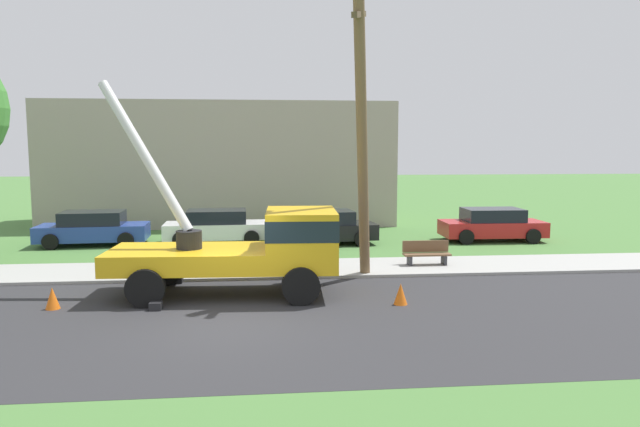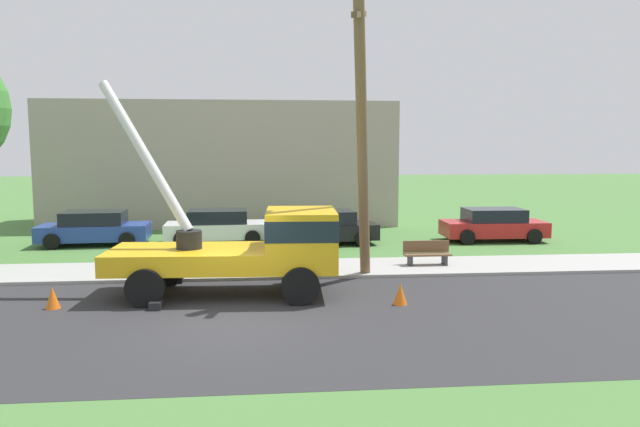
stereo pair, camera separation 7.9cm
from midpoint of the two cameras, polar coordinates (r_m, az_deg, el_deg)
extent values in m
plane|color=#477538|center=(25.73, -7.04, -2.64)|extent=(120.00, 120.00, 0.00)
cube|color=#2B2B2D|center=(14.02, -8.60, -10.41)|extent=(80.00, 8.30, 0.01)
cube|color=#9E9E99|center=(19.40, -7.64, -5.50)|extent=(80.00, 2.84, 0.10)
cube|color=gold|center=(16.41, -12.64, -4.33)|extent=(4.39, 2.57, 0.55)
cube|color=gold|center=(16.08, -1.73, -2.50)|extent=(2.00, 2.47, 1.60)
cube|color=#19232D|center=(16.03, -1.73, -1.26)|extent=(2.02, 2.50, 0.56)
cylinder|color=black|center=(16.32, -12.62, -2.52)|extent=(0.70, 0.70, 0.50)
cylinder|color=silver|center=(17.02, -16.70, 5.50)|extent=(2.84, 1.76, 4.26)
cube|color=black|center=(15.35, -15.71, -8.72)|extent=(0.31, 0.31, 0.20)
cube|color=black|center=(18.10, -13.68, -6.34)|extent=(0.31, 0.31, 0.20)
cylinder|color=black|center=(15.11, -1.78, -7.15)|extent=(1.00, 0.30, 1.00)
cylinder|color=black|center=(17.45, -1.94, -5.29)|extent=(1.00, 0.30, 1.00)
cylinder|color=black|center=(15.55, -16.67, -7.03)|extent=(1.00, 0.30, 1.00)
cylinder|color=black|center=(17.84, -14.84, -5.25)|extent=(1.00, 0.30, 1.00)
cylinder|color=brown|center=(17.26, 4.29, 7.55)|extent=(1.01, 2.32, 8.84)
cube|color=brown|center=(16.90, 4.01, 18.97)|extent=(0.69, 1.76, 0.56)
cone|color=orange|center=(15.34, 8.06, -7.85)|extent=(0.36, 0.36, 0.56)
cone|color=orange|center=(16.28, -24.69, -7.55)|extent=(0.36, 0.36, 0.56)
cube|color=#263F99|center=(26.02, -21.21, -1.71)|extent=(4.49, 2.04, 0.65)
cube|color=black|center=(25.95, -21.26, -0.39)|extent=(2.55, 1.79, 0.55)
cylinder|color=black|center=(24.89, -18.38, -2.48)|extent=(0.64, 0.22, 0.64)
cylinder|color=black|center=(26.65, -17.72, -1.89)|extent=(0.64, 0.22, 0.64)
cylinder|color=black|center=(25.56, -24.81, -2.53)|extent=(0.64, 0.22, 0.64)
cylinder|color=black|center=(27.27, -23.75, -1.94)|extent=(0.64, 0.22, 0.64)
cube|color=silver|center=(25.18, -9.91, -1.62)|extent=(4.47, 1.98, 0.65)
cube|color=black|center=(25.10, -9.94, -0.26)|extent=(2.53, 1.76, 0.55)
cylinder|color=black|center=(24.30, -6.56, -2.40)|extent=(0.64, 0.22, 0.64)
cylinder|color=black|center=(26.08, -6.64, -1.79)|extent=(0.64, 0.22, 0.64)
cylinder|color=black|center=(24.43, -13.39, -2.49)|extent=(0.64, 0.22, 0.64)
cylinder|color=black|center=(26.20, -13.00, -1.88)|extent=(0.64, 0.22, 0.64)
cube|color=black|center=(24.49, 0.49, -1.75)|extent=(4.55, 2.22, 0.65)
cube|color=black|center=(24.41, 0.50, -0.36)|extent=(2.61, 1.89, 0.55)
cylinder|color=black|center=(23.98, 4.32, -2.50)|extent=(0.64, 0.22, 0.64)
cylinder|color=black|center=(25.70, 3.28, -1.88)|extent=(0.64, 0.22, 0.64)
cylinder|color=black|center=(23.40, -2.57, -2.71)|extent=(0.64, 0.22, 0.64)
cylinder|color=black|center=(25.16, -3.15, -2.06)|extent=(0.64, 0.22, 0.64)
cube|color=#B21E1E|center=(26.43, 16.77, -1.42)|extent=(4.44, 1.89, 0.65)
cube|color=black|center=(26.36, 16.81, -0.13)|extent=(2.50, 1.71, 0.55)
cylinder|color=black|center=(26.20, 20.42, -2.13)|extent=(0.64, 0.22, 0.64)
cylinder|color=black|center=(27.83, 18.89, -1.58)|extent=(0.64, 0.22, 0.64)
cylinder|color=black|center=(25.14, 14.38, -2.27)|extent=(0.64, 0.22, 0.64)
cylinder|color=black|center=(26.84, 13.17, -1.69)|extent=(0.64, 0.22, 0.64)
cube|color=brown|center=(20.06, 10.64, -3.99)|extent=(1.60, 0.44, 0.06)
cube|color=brown|center=(20.20, 10.50, -3.20)|extent=(1.60, 0.06, 0.40)
cube|color=#333338|center=(19.94, 8.96, -4.68)|extent=(0.10, 0.40, 0.45)
cube|color=#333338|center=(20.27, 12.26, -4.57)|extent=(0.10, 0.40, 0.45)
cube|color=#A5998C|center=(32.14, -9.30, 4.88)|extent=(18.00, 6.00, 6.40)
camera|label=1|loc=(0.04, -89.86, 0.02)|focal=32.53mm
camera|label=2|loc=(0.04, 90.14, -0.02)|focal=32.53mm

